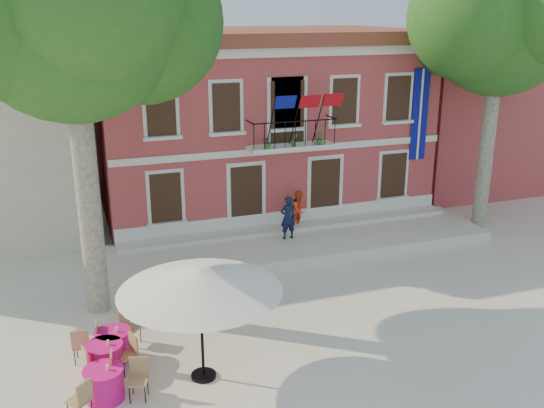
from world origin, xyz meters
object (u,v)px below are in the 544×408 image
Objects in this scene: plane_tree_west at (70,13)px; pedestrian_navy at (288,217)px; patio_umbrella at (200,280)px; cafe_table_2 at (105,357)px; pedestrian_orange at (299,210)px; cafe_table_0 at (113,343)px; plane_tree_east at (501,23)px; cafe_table_1 at (104,383)px.

plane_tree_west is 6.88× the size of pedestrian_navy.
cafe_table_2 is at bearing 156.40° from patio_umbrella.
plane_tree_west is 11.13m from pedestrian_orange.
cafe_table_2 is (-2.17, 0.95, -2.09)m from patio_umbrella.
pedestrian_orange is 10.48m from cafe_table_2.
plane_tree_west reaches higher than cafe_table_0.
plane_tree_east is 18.09m from cafe_table_1.
patio_umbrella reaches higher than pedestrian_orange.
cafe_table_1 is (-0.35, -1.63, 0.00)m from cafe_table_0.
plane_tree_east is 9.97m from pedestrian_orange.
plane_tree_west is 8.29m from cafe_table_0.
pedestrian_orange is (-7.21, 1.34, -6.75)m from plane_tree_east.
plane_tree_west is 6.08× the size of cafe_table_1.
pedestrian_navy is at bearing 55.89° from patio_umbrella.
plane_tree_west reaches higher than patio_umbrella.
plane_tree_east reaches higher than pedestrian_orange.
cafe_table_0 is at bearing -86.45° from plane_tree_west.
cafe_table_0 is (0.18, -2.82, -7.80)m from plane_tree_west.
plane_tree_east is 5.76× the size of cafe_table_1.
cafe_table_0 is at bearing 77.87° from cafe_table_1.
plane_tree_west is at bearing 17.70° from pedestrian_navy.
plane_tree_east is at bearing 24.08° from cafe_table_1.
pedestrian_orange is at bearing 169.47° from plane_tree_east.
cafe_table_2 is (0.10, 1.07, -0.01)m from cafe_table_1.
pedestrian_navy is 9.33m from cafe_table_2.
patio_umbrella is 9.84m from pedestrian_orange.
cafe_table_2 is (-0.08, -3.38, -7.80)m from plane_tree_west.
plane_tree_east is at bearing -33.60° from pedestrian_orange.
pedestrian_navy is 1.08× the size of pedestrian_orange.
cafe_table_1 is at bearing -155.92° from plane_tree_east.
pedestrian_navy reaches higher than cafe_table_1.
cafe_table_0 is (-14.73, -5.12, -7.38)m from plane_tree_east.
cafe_table_2 is at bearing -114.26° from cafe_table_0.
pedestrian_orange is 11.30m from cafe_table_1.
plane_tree_east is at bearing 19.15° from cafe_table_0.
cafe_table_1 is 1.07m from cafe_table_2.
pedestrian_navy is at bearing 21.90° from plane_tree_west.
patio_umbrella is 3.08m from cafe_table_1.
cafe_table_1 and cafe_table_2 have the same top height.
patio_umbrella reaches higher than cafe_table_1.
pedestrian_orange is 0.77× the size of cafe_table_2.
cafe_table_2 is at bearing 37.20° from pedestrian_navy.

